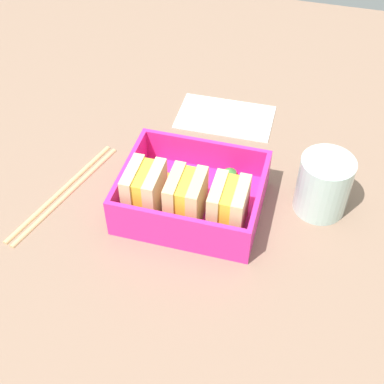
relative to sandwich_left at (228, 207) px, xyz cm
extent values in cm
cube|color=#836753|center=(5.12, -2.76, -5.36)|extent=(120.00, 120.00, 2.00)
cube|color=#E7278D|center=(5.12, -2.76, -3.76)|extent=(17.17, 14.08, 1.20)
cube|color=#E7278D|center=(5.12, 3.98, -1.02)|extent=(17.17, 0.60, 4.27)
cube|color=#E7278D|center=(5.12, -9.50, -1.02)|extent=(17.17, 0.60, 4.27)
cube|color=#E7278D|center=(-3.16, -2.76, -1.02)|extent=(0.60, 12.88, 4.27)
cube|color=#E7278D|center=(13.41, -2.76, -1.02)|extent=(0.60, 12.88, 4.27)
cube|color=#DCBF85|center=(-1.36, 0.00, 0.00)|extent=(1.36, 5.52, 6.32)
cube|color=yellow|center=(0.00, 0.00, 0.00)|extent=(1.36, 5.08, 5.81)
cube|color=#DCBF85|center=(1.36, 0.00, 0.00)|extent=(1.36, 5.52, 6.32)
cube|color=#E5B97F|center=(3.76, 0.00, 0.00)|extent=(1.36, 5.52, 6.32)
cube|color=yellow|center=(5.12, 0.00, 0.00)|extent=(1.36, 5.08, 5.81)
cube|color=#E5B97F|center=(6.48, 0.00, 0.00)|extent=(1.36, 5.52, 6.32)
cube|color=#E3BB8C|center=(8.89, 0.00, 0.00)|extent=(1.36, 5.52, 6.32)
cube|color=yellow|center=(10.25, 0.00, 0.00)|extent=(1.36, 5.08, 5.81)
cube|color=#E3BB8C|center=(11.61, 0.00, 0.00)|extent=(1.36, 5.52, 6.32)
sphere|color=red|center=(1.15, -6.29, -1.83)|extent=(2.66, 2.66, 2.66)
cone|color=#3E8134|center=(1.15, -6.29, -0.20)|extent=(1.60, 1.60, 0.60)
cylinder|color=orange|center=(8.61, -5.29, -2.55)|extent=(5.02, 2.03, 1.22)
cylinder|color=tan|center=(21.27, -0.54, -4.01)|extent=(6.15, 19.66, 0.70)
cylinder|color=tan|center=(22.32, -0.84, -4.01)|extent=(6.15, 19.66, 0.70)
cylinder|color=silver|center=(-10.33, -7.05, -0.50)|extent=(6.54, 6.54, 7.72)
cube|color=white|center=(4.97, -21.75, -4.16)|extent=(14.35, 8.95, 0.40)
camera|label=1|loc=(-7.01, 41.56, 45.50)|focal=50.00mm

